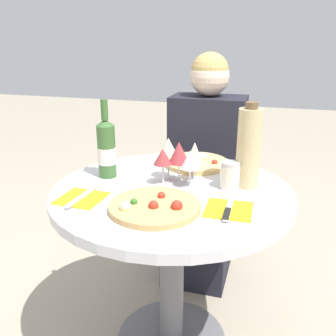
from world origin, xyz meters
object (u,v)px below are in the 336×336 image
Objects in this scene: chair_behind_diner at (207,187)px; pizza_large at (154,206)px; seated_diner at (203,178)px; wine_bottle at (107,149)px; tall_carafe at (249,148)px; dining_table at (172,227)px.

chair_behind_diner is 2.93× the size of pizza_large.
wine_bottle is (-0.28, -0.56, 0.30)m from seated_diner.
wine_bottle reaches higher than chair_behind_diner.
wine_bottle is 0.55m from tall_carafe.
chair_behind_diner is at bearing 90.23° from dining_table.
seated_diner is 0.69m from wine_bottle.
pizza_large is at bearing 89.82° from seated_diner.
seated_diner is 0.66m from tall_carafe.
dining_table is 2.88× the size of wine_bottle.
seated_diner reaches higher than wine_bottle.
pizza_large is (-0.00, -0.94, 0.30)m from chair_behind_diner.
tall_carafe reaches higher than wine_bottle.
pizza_large is at bearing 89.85° from chair_behind_diner.
dining_table is at bearing 90.29° from seated_diner.
seated_diner reaches higher than dining_table.
pizza_large is (-0.01, -0.19, 0.17)m from dining_table.
tall_carafe is at bearing 5.73° from wine_bottle.
seated_diner reaches higher than chair_behind_diner.
pizza_large is at bearing -132.04° from tall_carafe.
dining_table is at bearing -157.57° from tall_carafe.
seated_diner is at bearing 63.30° from wine_bottle.
chair_behind_diner is 0.82m from tall_carafe.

